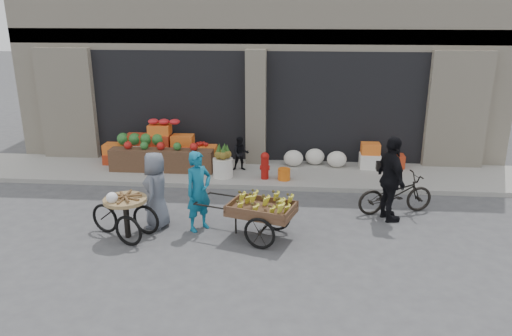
# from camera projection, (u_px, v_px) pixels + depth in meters

# --- Properties ---
(ground) EXTENTS (80.00, 80.00, 0.00)m
(ground) POSITION_uv_depth(u_px,v_px,m) (235.00, 244.00, 9.66)
(ground) COLOR #424244
(ground) RESTS_ON ground
(sidewalk) EXTENTS (18.00, 2.20, 0.12)m
(sidewalk) POSITION_uv_depth(u_px,v_px,m) (253.00, 174.00, 13.52)
(sidewalk) COLOR gray
(sidewalk) RESTS_ON ground
(building) EXTENTS (14.00, 6.45, 7.00)m
(building) POSITION_uv_depth(u_px,v_px,m) (264.00, 39.00, 16.21)
(building) COLOR beige
(building) RESTS_ON ground
(fruit_display) EXTENTS (3.10, 1.12, 1.24)m
(fruit_display) POSITION_uv_depth(u_px,v_px,m) (165.00, 147.00, 13.79)
(fruit_display) COLOR #B13418
(fruit_display) RESTS_ON sidewalk
(pineapple_bin) EXTENTS (0.52, 0.52, 0.50)m
(pineapple_bin) POSITION_uv_depth(u_px,v_px,m) (223.00, 168.00, 13.01)
(pineapple_bin) COLOR silver
(pineapple_bin) RESTS_ON sidewalk
(fire_hydrant) EXTENTS (0.22, 0.22, 0.71)m
(fire_hydrant) POSITION_uv_depth(u_px,v_px,m) (265.00, 164.00, 12.84)
(fire_hydrant) COLOR #A5140F
(fire_hydrant) RESTS_ON sidewalk
(orange_bucket) EXTENTS (0.32, 0.32, 0.30)m
(orange_bucket) POSITION_uv_depth(u_px,v_px,m) (284.00, 174.00, 12.82)
(orange_bucket) COLOR orange
(orange_bucket) RESTS_ON sidewalk
(right_bay_goods) EXTENTS (3.35, 0.60, 0.70)m
(right_bay_goods) POSITION_uv_depth(u_px,v_px,m) (349.00, 157.00, 13.77)
(right_bay_goods) COLOR silver
(right_bay_goods) RESTS_ON sidewalk
(seated_person) EXTENTS (0.51, 0.43, 0.93)m
(seated_person) POSITION_uv_depth(u_px,v_px,m) (241.00, 154.00, 13.48)
(seated_person) COLOR black
(seated_person) RESTS_ON sidewalk
(banana_cart) EXTENTS (2.30, 1.44, 0.90)m
(banana_cart) POSITION_uv_depth(u_px,v_px,m) (259.00, 207.00, 9.75)
(banana_cart) COLOR brown
(banana_cart) RESTS_ON ground
(vendor_woman) EXTENTS (0.70, 0.72, 1.67)m
(vendor_woman) POSITION_uv_depth(u_px,v_px,m) (199.00, 191.00, 10.07)
(vendor_woman) COLOR #116082
(vendor_woman) RESTS_ON ground
(tricycle_cart) EXTENTS (1.45, 1.07, 0.95)m
(tricycle_cart) POSITION_uv_depth(u_px,v_px,m) (126.00, 211.00, 9.79)
(tricycle_cart) COLOR #9E7F51
(tricycle_cart) RESTS_ON ground
(vendor_grey) EXTENTS (0.54, 0.81, 1.61)m
(vendor_grey) POSITION_uv_depth(u_px,v_px,m) (156.00, 190.00, 10.22)
(vendor_grey) COLOR slate
(vendor_grey) RESTS_ON ground
(bicycle) EXTENTS (1.81, 1.03, 0.90)m
(bicycle) POSITION_uv_depth(u_px,v_px,m) (395.00, 194.00, 11.00)
(bicycle) COLOR black
(bicycle) RESTS_ON ground
(cyclist) EXTENTS (0.73, 1.17, 1.86)m
(cyclist) POSITION_uv_depth(u_px,v_px,m) (391.00, 179.00, 10.48)
(cyclist) COLOR black
(cyclist) RESTS_ON ground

